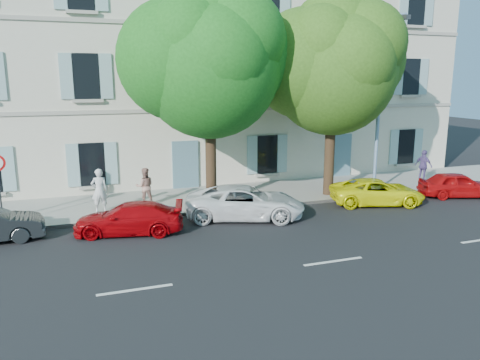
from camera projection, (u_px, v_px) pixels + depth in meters
name	position (u px, v px, depth m)	size (l,w,h in m)	color
ground	(280.00, 224.00, 18.05)	(90.00, 90.00, 0.00)	black
sidewalk	(242.00, 196.00, 22.14)	(36.00, 4.50, 0.15)	#A09E96
kerb	(259.00, 207.00, 20.14)	(36.00, 0.16, 0.16)	#9E998E
building	(208.00, 69.00, 26.19)	(28.00, 7.00, 12.00)	beige
car_red_coupe	(129.00, 218.00, 16.87)	(1.58, 3.88, 1.13)	#9F0409
car_white_coupe	(245.00, 202.00, 18.67)	(2.18, 4.73, 1.31)	white
car_yellow_supercar	(377.00, 192.00, 20.80)	(1.89, 4.09, 1.14)	#F1EF0A
car_red_hatchback	(458.00, 185.00, 22.05)	(1.42, 3.52, 1.20)	#B00A0C
tree_left	(210.00, 68.00, 18.98)	(5.78, 5.78, 8.96)	#3A2819
tree_right	(333.00, 72.00, 20.92)	(5.72, 5.72, 8.81)	#3A2819
street_lamp	(381.00, 96.00, 21.43)	(0.30, 1.72, 8.06)	#7293BF
pedestrian_a	(100.00, 190.00, 19.00)	(0.66, 0.43, 1.80)	silver
pedestrian_b	(145.00, 186.00, 20.12)	(0.78, 0.61, 1.61)	#A9796C
pedestrian_c	(424.00, 166.00, 24.69)	(0.98, 0.41, 1.68)	#5D4A89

